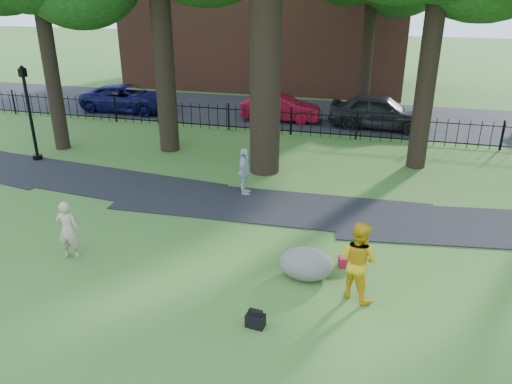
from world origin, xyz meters
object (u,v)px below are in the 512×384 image
(woman, at_px, (68,230))
(boulder, at_px, (306,262))
(lamppost, at_px, (30,115))
(man, at_px, (358,261))
(red_sedan, at_px, (281,108))

(woman, xyz_separation_m, boulder, (6.02, 0.66, -0.39))
(lamppost, bearing_deg, boulder, -16.41)
(boulder, xyz_separation_m, lamppost, (-11.79, 5.69, 1.44))
(boulder, distance_m, lamppost, 13.17)
(man, xyz_separation_m, red_sedan, (-4.92, 14.68, -0.28))
(woman, bearing_deg, boulder, 175.70)
(woman, height_order, lamppost, lamppost)
(woman, relative_size, man, 0.84)
(lamppost, bearing_deg, woman, -38.38)
(man, height_order, red_sedan, man)
(woman, xyz_separation_m, red_sedan, (2.32, 14.77, -0.13))
(man, height_order, lamppost, lamppost)
(boulder, height_order, red_sedan, red_sedan)
(boulder, distance_m, red_sedan, 14.59)
(woman, xyz_separation_m, man, (7.24, 0.09, 0.15))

